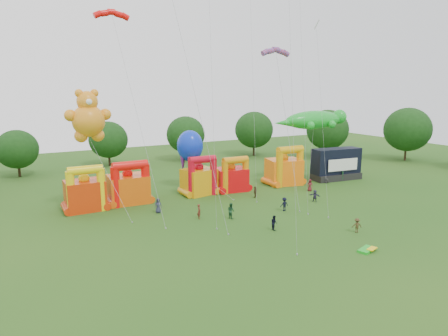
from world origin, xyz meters
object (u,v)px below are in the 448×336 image
spectator_4 (255,192)px  bouncy_castle_0 (85,193)px  gecko_kite (313,132)px  bouncy_castle_2 (200,179)px  stage_trailer (336,164)px  octopus_kite (200,165)px  teddy_bear_kite (104,161)px  spectator_0 (158,206)px

spectator_4 → bouncy_castle_0: bearing=-49.8°
gecko_kite → bouncy_castle_0: bearing=179.1°
gecko_kite → bouncy_castle_2: bearing=178.0°
bouncy_castle_2 → spectator_4: (6.27, -5.49, -1.44)m
stage_trailer → octopus_kite: (-23.91, 4.22, 1.45)m
bouncy_castle_0 → stage_trailer: (41.26, -2.08, 0.31)m
bouncy_castle_0 → spectator_4: bouncy_castle_0 is taller
octopus_kite → spectator_4: size_ratio=7.04×
stage_trailer → octopus_kite: bearing=170.0°
gecko_kite → octopus_kite: (-19.73, 2.73, -4.25)m
bouncy_castle_2 → stage_trailer: bouncy_castle_2 is taller
bouncy_castle_0 → spectator_4: (22.60, -5.36, -1.48)m
gecko_kite → spectator_4: size_ratio=9.02×
teddy_bear_kite → spectator_0: bearing=-19.2°
stage_trailer → bouncy_castle_0: bearing=177.1°
bouncy_castle_2 → octopus_kite: size_ratio=0.51×
bouncy_castle_0 → bouncy_castle_2: bearing=0.5°
stage_trailer → gecko_kite: gecko_kite is taller
bouncy_castle_0 → bouncy_castle_2: bouncy_castle_0 is taller
stage_trailer → teddy_bear_kite: (-39.40, -1.39, 4.33)m
spectator_0 → bouncy_castle_2: bearing=42.3°
teddy_bear_kite → gecko_kite: 35.36m
bouncy_castle_0 → octopus_kite: size_ratio=0.52×
bouncy_castle_2 → teddy_bear_kite: (-14.47, -3.60, 4.68)m
stage_trailer → spectator_0: bearing=-174.0°
teddy_bear_kite → spectator_4: bearing=-5.2°
teddy_bear_kite → spectator_0: 8.74m
stage_trailer → teddy_bear_kite: bearing=-178.0°
gecko_kite → spectator_4: (-14.48, -4.77, -7.49)m
stage_trailer → octopus_kite: octopus_kite is taller
spectator_4 → bouncy_castle_2: bearing=-77.7°
bouncy_castle_0 → octopus_kite: (17.35, 2.14, 1.76)m
bouncy_castle_2 → teddy_bear_kite: teddy_bear_kite is taller
bouncy_castle_2 → octopus_kite: 2.88m
bouncy_castle_2 → stage_trailer: 25.04m
bouncy_castle_0 → bouncy_castle_2: size_ratio=1.02×
stage_trailer → gecko_kite: (-4.18, 1.49, 5.70)m
stage_trailer → spectator_0: stage_trailer is taller
bouncy_castle_2 → spectator_0: bearing=-146.1°
bouncy_castle_0 → teddy_bear_kite: size_ratio=0.39×
bouncy_castle_2 → gecko_kite: 21.63m
teddy_bear_kite → spectator_4: size_ratio=9.30×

